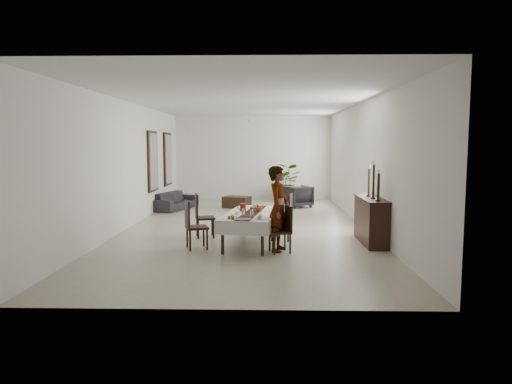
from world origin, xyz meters
name	(u,v)px	position (x,y,z in m)	size (l,w,h in m)	color
floor	(246,226)	(0.00, 0.00, 0.00)	(6.00, 12.00, 0.00)	#B9B193
ceiling	(246,101)	(0.00, 0.00, 3.20)	(6.00, 12.00, 0.02)	silver
wall_back	(253,158)	(0.00, 6.00, 1.60)	(6.00, 0.02, 3.20)	white
wall_front	(224,186)	(0.00, -6.00, 1.60)	(6.00, 0.02, 3.20)	white
wall_left	(130,165)	(-3.00, 0.00, 1.60)	(0.02, 12.00, 3.20)	white
wall_right	(364,165)	(3.00, 0.00, 1.60)	(0.02, 12.00, 3.20)	white
dining_table_top	(252,214)	(0.22, -2.10, 0.64)	(0.89, 2.13, 0.04)	black
table_leg_fl	(223,239)	(-0.32, -3.04, 0.31)	(0.06, 0.06, 0.62)	black
table_leg_fr	(262,240)	(0.45, -3.15, 0.31)	(0.06, 0.06, 0.62)	black
table_leg_bl	(244,221)	(-0.01, -1.04, 0.31)	(0.06, 0.06, 0.62)	black
table_leg_br	(276,222)	(0.76, -1.16, 0.31)	(0.06, 0.06, 0.62)	black
tablecloth_top	(252,213)	(0.22, -2.10, 0.67)	(1.05, 2.29, 0.01)	white
tablecloth_drape_left	(228,218)	(-0.29, -2.02, 0.54)	(0.01, 2.29, 0.27)	white
tablecloth_drape_right	(276,220)	(0.73, -2.17, 0.54)	(0.01, 2.29, 0.27)	silver
tablecloth_drape_near	(241,229)	(0.05, -3.22, 0.54)	(1.05, 0.01, 0.27)	silver
tablecloth_drape_far	(261,211)	(0.39, -0.97, 0.54)	(1.05, 0.01, 0.27)	silver
table_runner	(252,213)	(0.22, -2.10, 0.68)	(0.31, 2.22, 0.00)	#511C17
red_pitcher	(243,207)	(0.02, -1.93, 0.76)	(0.13, 0.13, 0.18)	maroon
pitcher_handle	(240,207)	(-0.05, -1.92, 0.76)	(0.11, 0.11, 0.02)	maroon
wine_glass_near	(252,213)	(0.24, -2.68, 0.75)	(0.06, 0.06, 0.15)	white
wine_glass_mid	(243,212)	(0.06, -2.57, 0.75)	(0.06, 0.06, 0.15)	white
wine_glass_far	(254,209)	(0.27, -2.06, 0.75)	(0.06, 0.06, 0.15)	white
teacup_right	(260,216)	(0.40, -2.66, 0.70)	(0.08, 0.08, 0.05)	white
saucer_right	(260,217)	(0.40, -2.66, 0.68)	(0.13, 0.13, 0.01)	white
teacup_left	(237,213)	(-0.09, -2.36, 0.70)	(0.08, 0.08, 0.05)	white
saucer_left	(237,214)	(-0.09, -2.36, 0.68)	(0.13, 0.13, 0.01)	silver
plate_near_right	(259,219)	(0.39, -2.93, 0.68)	(0.21, 0.21, 0.01)	silver
bread_near_right	(259,218)	(0.39, -2.93, 0.71)	(0.08, 0.08, 0.08)	tan
plate_near_left	(233,217)	(-0.14, -2.71, 0.68)	(0.21, 0.21, 0.01)	silver
plate_far_left	(243,209)	(0.01, -1.57, 0.68)	(0.21, 0.21, 0.01)	silver
serving_tray	(243,219)	(0.08, -3.02, 0.68)	(0.32, 0.32, 0.02)	#39383D
jam_jar_a	(233,218)	(-0.12, -3.01, 0.71)	(0.06, 0.06, 0.07)	#935015
jam_jar_b	(229,217)	(-0.20, -2.95, 0.71)	(0.06, 0.06, 0.07)	brown
jam_jar_c	(232,217)	(-0.14, -2.87, 0.71)	(0.06, 0.06, 0.07)	brown
fruit_basket	(256,209)	(0.30, -1.88, 0.72)	(0.27, 0.27, 0.09)	brown
fruit_red	(257,206)	(0.33, -1.87, 0.79)	(0.08, 0.08, 0.08)	#A71110
fruit_green	(254,206)	(0.27, -1.85, 0.79)	(0.07, 0.07, 0.07)	olive
fruit_yellow	(255,206)	(0.29, -1.93, 0.79)	(0.07, 0.07, 0.07)	gold
chair_right_near_seat	(280,232)	(0.79, -2.86, 0.41)	(0.39, 0.39, 0.04)	black
chair_right_near_leg_fl	(290,244)	(0.99, -2.97, 0.19)	(0.04, 0.04, 0.39)	black
chair_right_near_leg_fr	(285,241)	(0.90, -2.66, 0.19)	(0.04, 0.04, 0.39)	black
chair_right_near_leg_bl	(275,245)	(0.69, -3.06, 0.19)	(0.04, 0.04, 0.39)	black
chair_right_near_leg_br	(270,242)	(0.60, -2.75, 0.19)	(0.04, 0.04, 0.39)	black
chair_right_near_back	(289,218)	(0.96, -2.81, 0.67)	(0.39, 0.04, 0.50)	black
chair_right_far_seat	(281,220)	(0.86, -1.67, 0.45)	(0.43, 0.43, 0.05)	black
chair_right_far_leg_fl	(288,232)	(1.00, -1.88, 0.21)	(0.04, 0.04, 0.43)	black
chair_right_far_leg_fr	(290,229)	(1.07, -1.53, 0.21)	(0.04, 0.04, 0.43)	black
chair_right_far_leg_bl	(272,232)	(0.65, -1.81, 0.21)	(0.04, 0.04, 0.43)	black
chair_right_far_leg_br	(275,229)	(0.72, -1.46, 0.21)	(0.04, 0.04, 0.43)	black
chair_right_far_back	(290,207)	(1.05, -1.70, 0.75)	(0.43, 0.04, 0.55)	black
chair_left_near_seat	(197,227)	(-0.88, -2.58, 0.44)	(0.42, 0.42, 0.05)	black
chair_left_near_leg_fl	(187,238)	(-1.10, -2.47, 0.21)	(0.04, 0.04, 0.42)	black
chair_left_near_leg_fr	(190,241)	(-0.99, -2.80, 0.21)	(0.04, 0.04, 0.42)	black
chair_left_near_leg_bl	(204,237)	(-0.78, -2.36, 0.21)	(0.04, 0.04, 0.42)	black
chair_left_near_leg_br	(207,240)	(-0.66, -2.68, 0.21)	(0.04, 0.04, 0.42)	black
chair_left_near_back	(187,214)	(-1.06, -2.64, 0.73)	(0.42, 0.04, 0.54)	black
chair_left_far_seat	(205,218)	(-0.87, -1.41, 0.44)	(0.43, 0.43, 0.05)	black
chair_left_far_leg_fl	(197,227)	(-1.08, -1.28, 0.21)	(0.04, 0.04, 0.42)	black
chair_left_far_leg_fr	(198,230)	(-1.00, -1.62, 0.21)	(0.04, 0.04, 0.42)	black
chair_left_far_leg_bl	(212,226)	(-0.74, -1.21, 0.21)	(0.04, 0.04, 0.42)	black
chair_left_far_leg_br	(214,229)	(-0.66, -1.55, 0.21)	(0.04, 0.04, 0.42)	black
chair_left_far_back	(196,206)	(-1.06, -1.46, 0.74)	(0.43, 0.04, 0.54)	black
woman	(278,209)	(0.77, -2.72, 0.85)	(0.62, 0.41, 1.70)	#95999D
sideboard_body	(371,221)	(2.78, -1.92, 0.47)	(0.42, 1.58, 0.95)	black
sideboard_top	(371,199)	(2.78, -1.92, 0.96)	(0.46, 1.64, 0.03)	black
candlestick_near_base	(378,200)	(2.78, -2.50, 1.00)	(0.11, 0.11, 0.03)	black
candlestick_near_shaft	(378,187)	(2.78, -2.50, 1.27)	(0.05, 0.05, 0.53)	black
candlestick_near_candle	(379,171)	(2.78, -2.50, 1.58)	(0.04, 0.04, 0.08)	beige
candlestick_mid_base	(373,198)	(2.78, -2.08, 1.00)	(0.11, 0.11, 0.03)	black
candlestick_mid_shaft	(374,181)	(2.78, -2.08, 1.35)	(0.05, 0.05, 0.68)	black
candlestick_mid_candle	(374,163)	(2.78, -2.08, 1.74)	(0.04, 0.04, 0.08)	beige
candlestick_far_base	(369,196)	(2.78, -1.66, 1.00)	(0.11, 0.11, 0.03)	black
candlestick_far_shaft	(369,182)	(2.78, -1.66, 1.30)	(0.05, 0.05, 0.58)	black
candlestick_far_candle	(370,167)	(2.78, -1.66, 1.63)	(0.04, 0.04, 0.08)	beige
sofa	(175,201)	(-2.47, 3.09, 0.28)	(1.90, 0.74, 0.56)	#2B282D
armchair	(298,196)	(1.59, 3.66, 0.37)	(0.78, 0.81, 0.73)	#2A272C
coffee_table	(237,202)	(-0.47, 3.47, 0.19)	(0.86, 0.57, 0.38)	black
potted_plant	(286,182)	(1.24, 5.29, 0.71)	(1.28, 1.11, 1.42)	#2B5A24
mirror_frame_near	(153,161)	(-2.96, 2.20, 1.60)	(0.06, 1.05, 1.85)	black
mirror_glass_near	(154,161)	(-2.92, 2.20, 1.60)	(0.01, 0.90, 1.70)	white
mirror_frame_far	(168,159)	(-2.96, 4.30, 1.60)	(0.06, 1.05, 1.85)	black
mirror_glass_far	(169,159)	(-2.92, 4.30, 1.60)	(0.01, 0.90, 1.70)	silver
fan_rod	(250,113)	(0.00, 3.00, 3.10)	(0.04, 0.04, 0.20)	white
fan_hub	(250,120)	(0.00, 3.00, 2.90)	(0.16, 0.16, 0.08)	white
fan_blade_n	(251,120)	(0.00, 3.35, 2.90)	(0.10, 0.55, 0.01)	white
fan_blade_s	(250,119)	(0.00, 2.65, 2.90)	(0.10, 0.55, 0.01)	white
fan_blade_e	(261,120)	(0.35, 3.00, 2.90)	(0.55, 0.10, 0.01)	white
fan_blade_w	(239,120)	(-0.35, 3.00, 2.90)	(0.55, 0.10, 0.01)	silver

